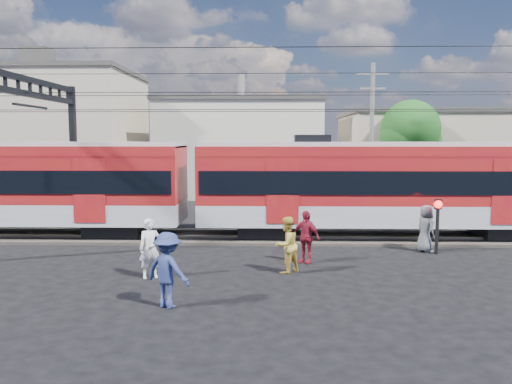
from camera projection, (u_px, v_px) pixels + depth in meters
ground at (259, 295)px, 13.78m from camera, size 120.00×120.00×0.00m
track_bed at (263, 237)px, 21.72m from camera, size 70.00×3.40×0.12m
rail_near at (263, 237)px, 20.96m from camera, size 70.00×0.12×0.12m
rail_far at (263, 231)px, 22.45m from camera, size 70.00×0.12×0.12m
commuter_train at (391, 183)px, 21.32m from camera, size 50.30×3.08×4.17m
catenary at (62, 119)px, 21.42m from camera, size 70.00×9.30×7.52m
building_west at (41, 134)px, 37.61m from camera, size 14.28×10.20×9.30m
building_midwest at (242, 147)px, 40.28m from camera, size 12.24×12.24×7.30m
building_mideast at (455, 154)px, 36.91m from camera, size 16.32×10.20×6.30m
utility_pole_mid at (372, 135)px, 28.04m from camera, size 1.80×0.24×8.50m
tree_near at (413, 133)px, 31.02m from camera, size 3.82×3.64×6.72m
pedestrian_a at (150, 248)px, 15.42m from camera, size 0.80×0.67×1.86m
pedestrian_b at (287, 245)px, 15.99m from camera, size 1.12×1.11×1.83m
pedestrian_c at (168, 270)px, 12.71m from camera, size 1.45×1.23×1.95m
pedestrian_d at (306, 237)px, 17.30m from camera, size 1.14×0.99×1.84m
pedestrian_e at (426, 229)px, 18.98m from camera, size 0.85×1.03×1.81m
crossing_signal at (438, 216)px, 18.54m from camera, size 0.30×0.30×2.07m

